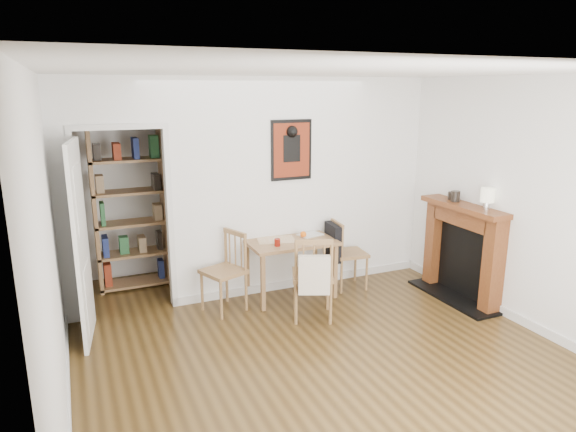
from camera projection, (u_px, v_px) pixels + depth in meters
name	position (u px, v px, depth m)	size (l,w,h in m)	color
ground	(308.00, 339.00, 5.19)	(5.20, 5.20, 0.00)	#553C1B
room_shell	(268.00, 189.00, 6.11)	(5.20, 5.20, 5.20)	white
dining_table	(291.00, 247.00, 6.13)	(1.04, 0.66, 0.71)	#9A6B48
chair_left	(223.00, 272.00, 5.76)	(0.59, 0.59, 0.92)	olive
chair_right	(348.00, 253.00, 6.44)	(0.54, 0.49, 0.88)	olive
chair_front	(313.00, 276.00, 5.57)	(0.63, 0.66, 0.96)	olive
bookshelf	(130.00, 208.00, 6.35)	(0.88, 0.35, 2.08)	#9A6B48
fireplace	(463.00, 248.00, 6.10)	(0.45, 1.25, 1.16)	brown
red_glass	(277.00, 242.00, 5.88)	(0.07, 0.07, 0.09)	maroon
orange_fruit	(303.00, 234.00, 6.22)	(0.08, 0.08, 0.08)	orange
placemat	(276.00, 240.00, 6.13)	(0.44, 0.33, 0.00)	beige
notebook	(310.00, 235.00, 6.32)	(0.28, 0.21, 0.01)	silver
mantel_lamp	(487.00, 196.00, 5.65)	(0.15, 0.15, 0.24)	silver
ceramic_jar_a	(455.00, 196.00, 6.07)	(0.11, 0.11, 0.13)	black
ceramic_jar_b	(451.00, 196.00, 6.18)	(0.08, 0.08, 0.10)	black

